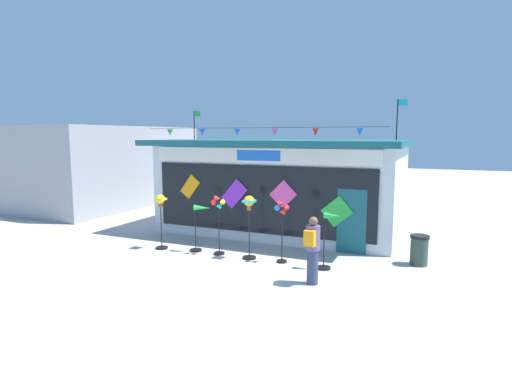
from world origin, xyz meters
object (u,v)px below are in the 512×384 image
kite_shop_building (284,184)px  wind_spinner_right (282,220)px  wind_spinner_left (199,224)px  wind_spinner_far_right (329,238)px  wind_spinner_center_left (218,216)px  person_near_camera (313,249)px  trash_bin (419,250)px  wind_spinner_far_left (161,210)px  wind_spinner_center_right (249,213)px

kite_shop_building → wind_spinner_right: bearing=-70.9°
wind_spinner_left → wind_spinner_far_right: wind_spinner_far_right is taller
wind_spinner_center_left → person_near_camera: bearing=-21.9°
kite_shop_building → wind_spinner_far_right: bearing=-56.7°
trash_bin → wind_spinner_center_left: bearing=-166.5°
wind_spinner_far_left → wind_spinner_center_left: 2.01m
wind_spinner_center_left → wind_spinner_left: bearing=176.5°
wind_spinner_center_right → person_near_camera: (2.30, -1.33, -0.49)m
wind_spinner_far_left → trash_bin: bearing=11.2°
kite_shop_building → person_near_camera: kite_shop_building is taller
wind_spinner_center_left → wind_spinner_center_right: wind_spinner_center_right is taller
trash_bin → person_near_camera: bearing=-130.7°
kite_shop_building → wind_spinner_far_left: 5.14m
wind_spinner_left → wind_spinner_right: (2.74, -0.04, 0.33)m
kite_shop_building → trash_bin: 6.01m
wind_spinner_center_left → trash_bin: 5.87m
wind_spinner_left → wind_spinner_far_right: 4.12m
wind_spinner_right → person_near_camera: wind_spinner_right is taller
wind_spinner_left → wind_spinner_center_left: 0.76m
person_near_camera → trash_bin: (2.32, 2.69, -0.45)m
wind_spinner_far_left → wind_spinner_far_right: bearing=0.9°
wind_spinner_far_left → person_near_camera: bearing=-12.5°
wind_spinner_left → trash_bin: wind_spinner_left is taller
kite_shop_building → wind_spinner_far_right: size_ratio=5.74×
wind_spinner_far_left → wind_spinner_far_right: (5.42, 0.08, -0.38)m
wind_spinner_left → wind_spinner_right: wind_spinner_right is taller
wind_spinner_center_right → person_near_camera: size_ratio=1.12×
wind_spinner_far_left → wind_spinner_far_right: size_ratio=1.12×
wind_spinner_far_left → trash_bin: (7.66, 1.51, -0.83)m
kite_shop_building → person_near_camera: (2.77, -5.61, -0.86)m
wind_spinner_far_right → kite_shop_building: bearing=123.3°
kite_shop_building → wind_spinner_far_left: (-2.57, -4.42, -0.48)m
wind_spinner_left → wind_spinner_right: 2.76m
kite_shop_building → person_near_camera: 6.31m
wind_spinner_center_right → wind_spinner_far_right: bearing=-1.4°
wind_spinner_left → wind_spinner_center_right: bearing=-1.8°
wind_spinner_center_left → trash_bin: wind_spinner_center_left is taller
wind_spinner_center_right → wind_spinner_right: size_ratio=1.05×
wind_spinner_center_right → wind_spinner_far_right: (2.38, -0.06, -0.49)m
wind_spinner_center_right → trash_bin: size_ratio=2.20×
kite_shop_building → wind_spinner_center_right: bearing=-83.8°
kite_shop_building → wind_spinner_far_left: bearing=-120.2°
wind_spinner_far_left → wind_spinner_center_left: size_ratio=0.97×
wind_spinner_far_right → wind_spinner_center_left: bearing=178.8°
wind_spinner_center_left → wind_spinner_right: 2.04m
wind_spinner_center_left → wind_spinner_right: (2.04, 0.00, 0.04)m
wind_spinner_far_left → trash_bin: 7.85m
wind_spinner_left → wind_spinner_far_right: size_ratio=0.95×
wind_spinner_center_right → person_near_camera: bearing=-29.9°
wind_spinner_far_right → wind_spinner_center_right: bearing=178.6°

